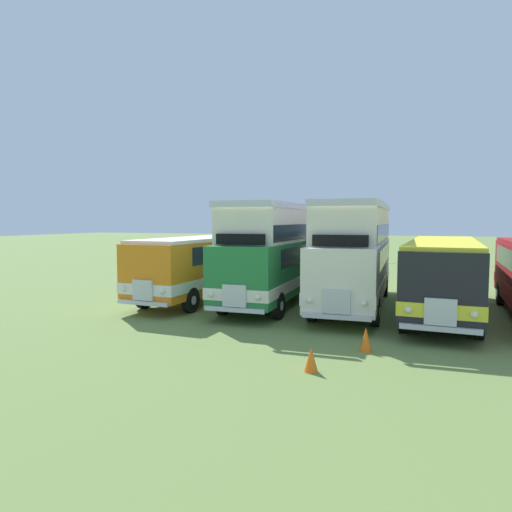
% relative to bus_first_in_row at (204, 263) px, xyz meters
% --- Properties ---
extents(bus_first_in_row, '(3.02, 9.82, 2.99)m').
position_rel_bus_first_in_row_xyz_m(bus_first_in_row, '(0.00, 0.00, 0.00)').
color(bus_first_in_row, orange).
rests_on(bus_first_in_row, ground).
extents(bus_second_in_row, '(2.66, 11.04, 4.52)m').
position_rel_bus_first_in_row_xyz_m(bus_second_in_row, '(3.57, 0.67, 0.61)').
color(bus_second_in_row, '#237538').
rests_on(bus_second_in_row, ground).
extents(bus_third_in_row, '(2.76, 10.53, 4.52)m').
position_rel_bus_first_in_row_xyz_m(bus_third_in_row, '(7.15, 0.40, 0.61)').
color(bus_third_in_row, silver).
rests_on(bus_third_in_row, ground).
extents(bus_fourth_in_row, '(3.15, 11.36, 2.99)m').
position_rel_bus_first_in_row_xyz_m(bus_fourth_in_row, '(10.73, 0.04, 0.01)').
color(bus_fourth_in_row, black).
rests_on(bus_fourth_in_row, ground).
extents(cone_near_end, '(0.36, 0.36, 0.62)m').
position_rel_bus_first_in_row_xyz_m(cone_near_end, '(7.29, -8.88, -1.44)').
color(cone_near_end, orange).
rests_on(cone_near_end, ground).
extents(cone_far_end, '(0.36, 0.36, 0.70)m').
position_rel_bus_first_in_row_xyz_m(cone_far_end, '(8.39, -6.60, -1.40)').
color(cone_far_end, orange).
rests_on(cone_far_end, ground).
extents(rope_fence_line, '(34.70, 0.08, 1.05)m').
position_rel_bus_first_in_row_xyz_m(rope_fence_line, '(14.31, 11.79, -1.01)').
color(rope_fence_line, '#8C704C').
rests_on(rope_fence_line, ground).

